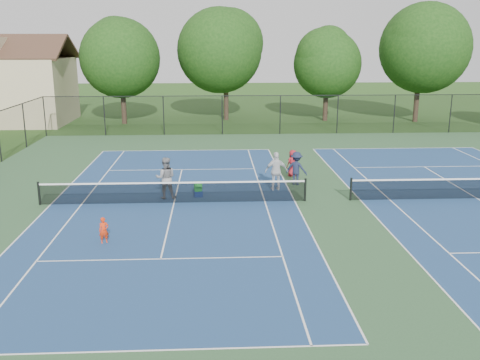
{
  "coord_description": "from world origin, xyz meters",
  "views": [
    {
      "loc": [
        -5.17,
        -23.16,
        7.12
      ],
      "look_at": [
        -4.07,
        -1.0,
        1.3
      ],
      "focal_mm": 40.0,
      "sensor_mm": 36.0,
      "label": 1
    }
  ],
  "objects_px": {
    "tree_back_b": "(226,46)",
    "bystander_a": "(276,171)",
    "child_player": "(104,230)",
    "ball_hopper": "(198,186)",
    "instructor": "(166,178)",
    "bystander_c": "(293,163)",
    "tree_back_d": "(421,44)",
    "ball_crate": "(198,194)",
    "tree_back_c": "(327,59)",
    "clapboard_house": "(9,88)",
    "tree_back_a": "(121,53)",
    "bystander_b": "(296,168)"
  },
  "relations": [
    {
      "from": "tree_back_a",
      "to": "ball_crate",
      "type": "xyz_separation_m",
      "value": [
        7.06,
        -23.03,
        -5.9
      ]
    },
    {
      "from": "tree_back_c",
      "to": "bystander_b",
      "type": "relative_size",
      "value": 4.95
    },
    {
      "from": "child_player",
      "to": "ball_hopper",
      "type": "height_order",
      "value": "child_player"
    },
    {
      "from": "tree_back_b",
      "to": "bystander_a",
      "type": "relative_size",
      "value": 5.29
    },
    {
      "from": "tree_back_b",
      "to": "ball_crate",
      "type": "distance_m",
      "value": 25.92
    },
    {
      "from": "bystander_a",
      "to": "tree_back_a",
      "type": "bearing_deg",
      "value": -64.58
    },
    {
      "from": "tree_back_b",
      "to": "ball_crate",
      "type": "height_order",
      "value": "tree_back_b"
    },
    {
      "from": "tree_back_c",
      "to": "child_player",
      "type": "xyz_separation_m",
      "value": [
        -14.17,
        -29.79,
        -5.0
      ]
    },
    {
      "from": "bystander_c",
      "to": "ball_hopper",
      "type": "bearing_deg",
      "value": 7.59
    },
    {
      "from": "bystander_a",
      "to": "ball_crate",
      "type": "distance_m",
      "value": 3.99
    },
    {
      "from": "tree_back_d",
      "to": "clapboard_house",
      "type": "xyz_separation_m",
      "value": [
        -36.0,
        1.0,
        -3.73
      ]
    },
    {
      "from": "tree_back_a",
      "to": "bystander_a",
      "type": "distance_m",
      "value": 25.11
    },
    {
      "from": "tree_back_b",
      "to": "ball_hopper",
      "type": "distance_m",
      "value": 25.84
    },
    {
      "from": "child_player",
      "to": "ball_hopper",
      "type": "distance_m",
      "value": 6.61
    },
    {
      "from": "tree_back_d",
      "to": "bystander_a",
      "type": "bearing_deg",
      "value": -124.47
    },
    {
      "from": "tree_back_d",
      "to": "bystander_b",
      "type": "height_order",
      "value": "tree_back_d"
    },
    {
      "from": "tree_back_b",
      "to": "ball_crate",
      "type": "relative_size",
      "value": 26.75
    },
    {
      "from": "clapboard_house",
      "to": "ball_hopper",
      "type": "bearing_deg",
      "value": -54.62
    },
    {
      "from": "clapboard_house",
      "to": "bystander_c",
      "type": "bearing_deg",
      "value": -42.71
    },
    {
      "from": "clapboard_house",
      "to": "ball_hopper",
      "type": "xyz_separation_m",
      "value": [
        17.06,
        -24.03,
        -2.6
      ]
    },
    {
      "from": "tree_back_c",
      "to": "ball_crate",
      "type": "height_order",
      "value": "tree_back_c"
    },
    {
      "from": "clapboard_house",
      "to": "bystander_a",
      "type": "xyz_separation_m",
      "value": [
        20.85,
        -23.07,
        -2.14
      ]
    },
    {
      "from": "clapboard_house",
      "to": "child_player",
      "type": "height_order",
      "value": "clapboard_house"
    },
    {
      "from": "tree_back_c",
      "to": "ball_hopper",
      "type": "xyz_separation_m",
      "value": [
        -10.94,
        -24.03,
        -4.99
      ]
    },
    {
      "from": "instructor",
      "to": "bystander_c",
      "type": "distance_m",
      "value": 7.52
    },
    {
      "from": "tree_back_d",
      "to": "ball_crate",
      "type": "xyz_separation_m",
      "value": [
        -18.94,
        -23.03,
        -6.68
      ]
    },
    {
      "from": "tree_back_c",
      "to": "clapboard_house",
      "type": "relative_size",
      "value": 0.78
    },
    {
      "from": "bystander_a",
      "to": "ball_hopper",
      "type": "relative_size",
      "value": 4.44
    },
    {
      "from": "ball_hopper",
      "to": "tree_back_b",
      "type": "bearing_deg",
      "value": 85.58
    },
    {
      "from": "bystander_c",
      "to": "ball_crate",
      "type": "xyz_separation_m",
      "value": [
        -4.99,
        -3.67,
        -0.58
      ]
    },
    {
      "from": "tree_back_d",
      "to": "child_player",
      "type": "distance_m",
      "value": 36.89
    },
    {
      "from": "tree_back_a",
      "to": "child_player",
      "type": "xyz_separation_m",
      "value": [
        3.83,
        -28.79,
        -5.56
      ]
    },
    {
      "from": "child_player",
      "to": "bystander_b",
      "type": "height_order",
      "value": "bystander_b"
    },
    {
      "from": "child_player",
      "to": "bystander_c",
      "type": "height_order",
      "value": "bystander_c"
    },
    {
      "from": "child_player",
      "to": "instructor",
      "type": "relative_size",
      "value": 0.5
    },
    {
      "from": "child_player",
      "to": "bystander_a",
      "type": "relative_size",
      "value": 0.51
    },
    {
      "from": "clapboard_house",
      "to": "bystander_c",
      "type": "height_order",
      "value": "clapboard_house"
    },
    {
      "from": "ball_hopper",
      "to": "tree_back_a",
      "type": "bearing_deg",
      "value": 107.05
    },
    {
      "from": "tree_back_c",
      "to": "tree_back_d",
      "type": "relative_size",
      "value": 0.81
    },
    {
      "from": "tree_back_b",
      "to": "instructor",
      "type": "distance_m",
      "value": 26.04
    },
    {
      "from": "tree_back_d",
      "to": "bystander_a",
      "type": "height_order",
      "value": "tree_back_d"
    },
    {
      "from": "bystander_a",
      "to": "bystander_c",
      "type": "distance_m",
      "value": 2.98
    },
    {
      "from": "tree_back_c",
      "to": "bystander_c",
      "type": "bearing_deg",
      "value": -106.29
    },
    {
      "from": "tree_back_b",
      "to": "bystander_a",
      "type": "bearing_deg",
      "value": -85.61
    },
    {
      "from": "tree_back_d",
      "to": "bystander_b",
      "type": "xyz_separation_m",
      "value": [
        -14.02,
        -21.12,
        -5.98
      ]
    },
    {
      "from": "tree_back_a",
      "to": "instructor",
      "type": "distance_m",
      "value": 24.4
    },
    {
      "from": "tree_back_a",
      "to": "tree_back_d",
      "type": "distance_m",
      "value": 26.01
    },
    {
      "from": "child_player",
      "to": "ball_crate",
      "type": "relative_size",
      "value": 2.57
    },
    {
      "from": "tree_back_a",
      "to": "bystander_a",
      "type": "height_order",
      "value": "tree_back_a"
    },
    {
      "from": "bystander_b",
      "to": "instructor",
      "type": "bearing_deg",
      "value": 46.35
    }
  ]
}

